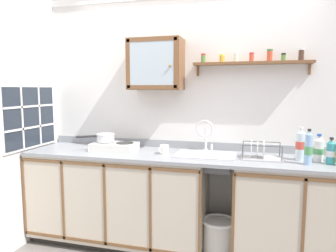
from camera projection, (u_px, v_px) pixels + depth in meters
back_wall at (191, 117)px, 3.22m from camera, size 3.76×0.07×2.55m
lower_cabinet_run at (119, 198)px, 3.17m from camera, size 1.79×0.63×0.92m
lower_cabinet_run_right at (298, 215)px, 2.73m from camera, size 1.10×0.63×0.92m
countertop at (184, 156)px, 2.93m from camera, size 3.12×0.65×0.03m
backsplash at (190, 145)px, 3.22m from camera, size 3.12×0.02×0.08m
sink at (205, 157)px, 2.92m from camera, size 0.55×0.41×0.45m
hot_plate_stove at (114, 147)px, 3.12m from camera, size 0.44×0.28×0.08m
saucepan at (105, 137)px, 3.15m from camera, size 0.33×0.28×0.08m
bottle_water_clear_0 at (300, 145)px, 2.69m from camera, size 0.08×0.08×0.29m
bottle_water_blue_1 at (308, 148)px, 2.53m from camera, size 0.06×0.06×0.30m
bottle_opaque_white_2 at (319, 149)px, 2.66m from camera, size 0.08×0.08×0.24m
bottle_detergent_teal_3 at (331, 152)px, 2.55m from camera, size 0.07×0.07×0.22m
dish_rack at (260, 154)px, 2.75m from camera, size 0.35×0.24×0.17m
mug at (164, 149)px, 2.96m from camera, size 0.09×0.12×0.09m
wall_cabinet at (156, 64)px, 3.08m from camera, size 0.53×0.31×0.50m
spice_shelf at (252, 62)px, 2.91m from camera, size 1.09×0.14×0.23m
window at (30, 117)px, 3.16m from camera, size 0.03×0.77×0.65m
trash_bin at (219, 238)px, 2.87m from camera, size 0.32×0.32×0.38m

